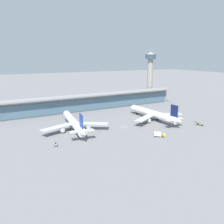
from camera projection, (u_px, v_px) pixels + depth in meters
The scene contains 10 objects.
ground_plane at pixel (124, 127), 169.07m from camera, with size 1200.00×1200.00×0.00m, color slate.
airliner_left_stand at pixel (74, 123), 161.52m from camera, with size 47.17×61.80×16.46m.
airliner_centre_stand at pixel (154, 114), 185.87m from camera, with size 47.54×61.80×16.46m.
service_truck_near_nose_grey at pixel (56, 145), 132.59m from camera, with size 2.33×3.18×2.05m.
service_truck_under_wing_olive at pixel (200, 124), 173.02m from camera, with size 5.01×6.35×2.70m.
service_truck_mid_apron_yellow at pixel (159, 134), 147.90m from camera, with size 7.32×6.04×3.10m.
terminal_building at pixel (89, 102), 221.51m from camera, with size 192.88×12.80×15.20m.
control_tower at pixel (150, 72), 264.78m from camera, with size 12.00×12.00×60.29m.
safety_cone_alpha at pixel (89, 137), 147.51m from camera, with size 0.62×0.62×0.70m.
safety_cone_bravo at pixel (86, 136), 148.95m from camera, with size 0.62×0.62×0.70m.
Camera 1 is at (-85.77, -137.49, 50.18)m, focal length 36.94 mm.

